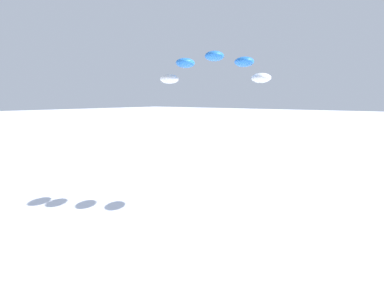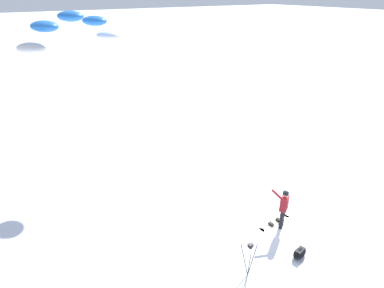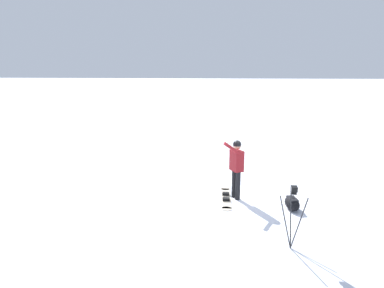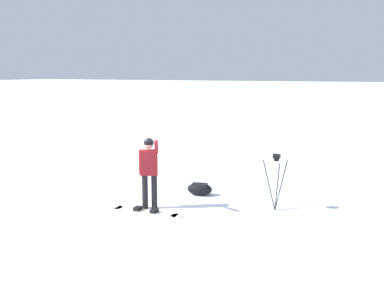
% 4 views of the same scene
% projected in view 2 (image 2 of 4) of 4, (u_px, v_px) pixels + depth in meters
% --- Properties ---
extents(ground_plane, '(300.00, 300.00, 0.00)m').
position_uv_depth(ground_plane, '(280.00, 228.00, 12.83)').
color(ground_plane, white).
extents(snowboarder, '(0.60, 0.69, 1.74)m').
position_uv_depth(snowboarder, '(284.00, 205.00, 12.46)').
color(snowboarder, black).
rests_on(snowboarder, ground_plane).
extents(snowboard, '(0.36, 1.87, 0.10)m').
position_uv_depth(snowboard, '(275.00, 223.00, 13.08)').
color(snowboard, beige).
rests_on(snowboard, ground_plane).
extents(traction_kite, '(3.69, 5.22, 1.47)m').
position_uv_depth(traction_kite, '(72.00, 29.00, 13.91)').
color(traction_kite, white).
extents(gear_bag_large, '(0.46, 0.72, 0.34)m').
position_uv_depth(gear_bag_large, '(300.00, 253.00, 11.39)').
color(gear_bag_large, black).
rests_on(gear_bag_large, ground_plane).
extents(camera_tripod, '(0.56, 0.55, 1.36)m').
position_uv_depth(camera_tripod, '(250.00, 253.00, 10.29)').
color(camera_tripod, '#262628').
rests_on(camera_tripod, ground_plane).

